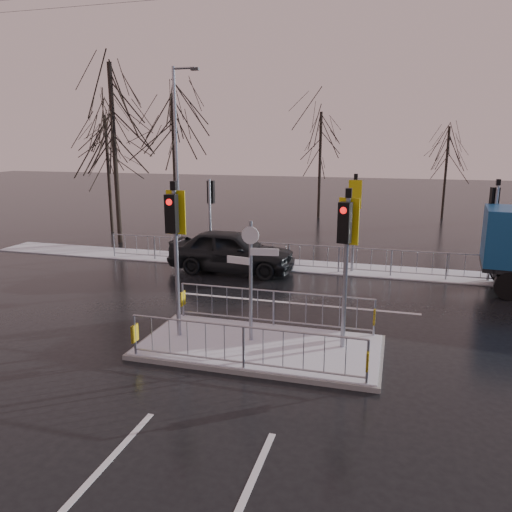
# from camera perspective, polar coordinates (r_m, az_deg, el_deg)

# --- Properties ---
(ground) EXTENTS (120.00, 120.00, 0.00)m
(ground) POSITION_cam_1_polar(r_m,az_deg,el_deg) (12.73, 0.47, -10.63)
(ground) COLOR black
(ground) RESTS_ON ground
(snow_verge) EXTENTS (30.00, 2.00, 0.04)m
(snow_verge) POSITION_cam_1_polar(r_m,az_deg,el_deg) (20.71, 6.82, -1.24)
(snow_verge) COLOR silver
(snow_verge) RESTS_ON ground
(lane_markings) EXTENTS (8.00, 11.38, 0.01)m
(lane_markings) POSITION_cam_1_polar(r_m,az_deg,el_deg) (12.44, 0.05, -11.21)
(lane_markings) COLOR silver
(lane_markings) RESTS_ON ground
(traffic_island) EXTENTS (6.00, 3.04, 4.15)m
(traffic_island) POSITION_cam_1_polar(r_m,az_deg,el_deg) (12.59, 0.43, -8.97)
(traffic_island) COLOR slate
(traffic_island) RESTS_ON ground
(far_kerb_fixtures) EXTENTS (18.00, 0.65, 3.83)m
(far_kerb_fixtures) POSITION_cam_1_polar(r_m,az_deg,el_deg) (19.96, 7.50, 1.13)
(far_kerb_fixtures) COLOR gray
(far_kerb_fixtures) RESTS_ON ground
(car_far_lane) EXTENTS (5.01, 2.07, 1.70)m
(car_far_lane) POSITION_cam_1_polar(r_m,az_deg,el_deg) (19.73, -2.76, 0.59)
(car_far_lane) COLOR black
(car_far_lane) RESTS_ON ground
(tree_near_a) EXTENTS (4.75, 4.75, 8.97)m
(tree_near_a) POSITION_cam_1_polar(r_m,az_deg,el_deg) (26.08, -16.07, 14.80)
(tree_near_a) COLOR black
(tree_near_a) RESTS_ON ground
(tree_near_b) EXTENTS (4.00, 4.00, 7.55)m
(tree_near_b) POSITION_cam_1_polar(r_m,az_deg,el_deg) (26.20, -9.39, 13.00)
(tree_near_b) COLOR black
(tree_near_b) RESTS_ON ground
(tree_near_c) EXTENTS (3.50, 3.50, 6.61)m
(tree_near_c) POSITION_cam_1_polar(r_m,az_deg,el_deg) (29.25, -16.65, 11.37)
(tree_near_c) COLOR black
(tree_near_c) RESTS_ON ground
(tree_far_a) EXTENTS (3.75, 3.75, 7.08)m
(tree_far_a) POSITION_cam_1_polar(r_m,az_deg,el_deg) (33.62, 7.37, 12.51)
(tree_far_a) COLOR black
(tree_far_a) RESTS_ON ground
(tree_far_b) EXTENTS (3.25, 3.25, 6.14)m
(tree_far_b) POSITION_cam_1_polar(r_m,az_deg,el_deg) (35.37, 21.00, 10.75)
(tree_far_b) COLOR black
(tree_far_b) RESTS_ON ground
(street_lamp_left) EXTENTS (1.25, 0.18, 8.20)m
(street_lamp_left) POSITION_cam_1_polar(r_m,az_deg,el_deg) (22.83, -8.94, 11.38)
(street_lamp_left) COLOR gray
(street_lamp_left) RESTS_ON ground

